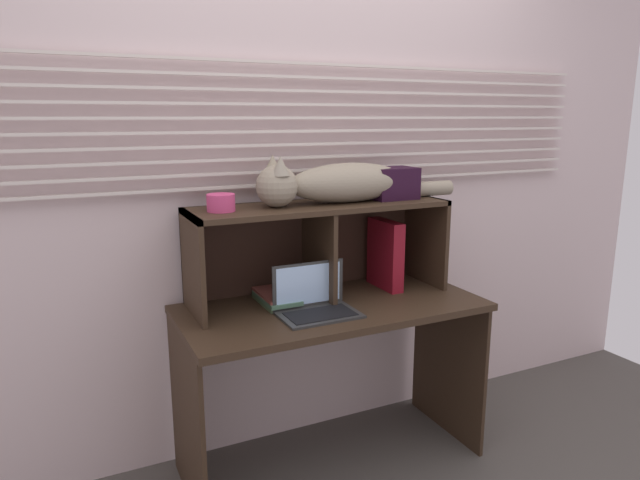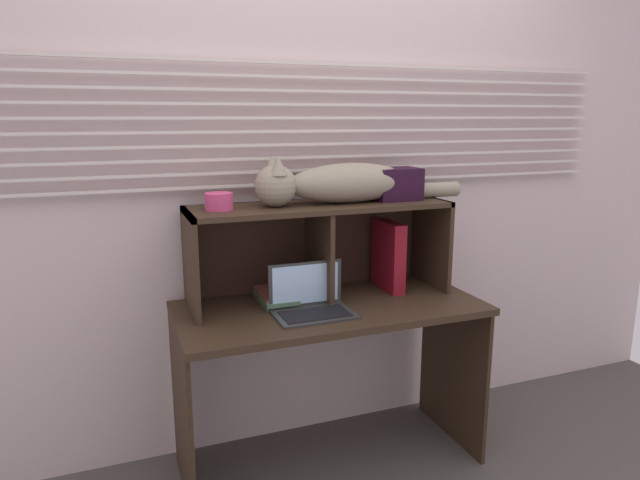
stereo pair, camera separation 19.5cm
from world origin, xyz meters
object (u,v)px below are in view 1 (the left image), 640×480
Objects in this scene: laptop at (315,303)px; binder_upright at (385,254)px; book_stack at (277,298)px; cat at (337,183)px; small_basket at (221,203)px; storage_box at (393,183)px.

binder_upright is (0.44, 0.18, 0.12)m from laptop.
binder_upright is at bearing -0.17° from book_stack.
cat is 3.05× the size of binder_upright.
binder_upright is (0.25, -0.00, -0.34)m from cat.
small_basket is (-0.51, -0.00, -0.05)m from cat.
binder_upright is 2.84× the size of small_basket.
small_basket is 0.55× the size of storage_box.
storage_box is at bearing -0.00° from cat.
cat is 0.42m from binder_upright.
book_stack is 2.29× the size of small_basket.
laptop is 0.21m from book_stack.
storage_box is (0.03, 0.00, 0.33)m from binder_upright.
cat is at bearing -0.31° from book_stack.
small_basket is at bearing 180.00° from binder_upright.
laptop is at bearing -159.00° from storage_box.
cat is 0.53m from laptop.
cat is 8.65× the size of small_basket.
laptop is 1.00× the size of binder_upright.
storage_box is at bearing 21.00° from laptop.
small_basket is at bearing -180.00° from cat.
binder_upright is 1.56× the size of storage_box.
laptop is at bearing -157.76° from binder_upright.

